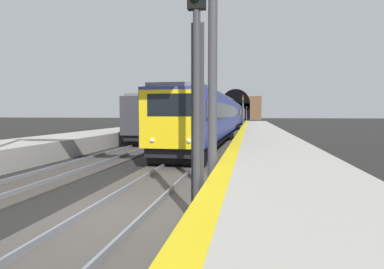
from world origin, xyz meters
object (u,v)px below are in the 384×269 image
object	(u,v)px
train_main_approaching	(230,115)
railway_signal_mid	(243,109)
train_adjacent_platform	(190,115)
railway_signal_near	(197,69)
overhead_signal_gantry	(81,10)
catenary_mast_near	(175,107)
railway_signal_far	(246,112)

from	to	relation	value
train_main_approaching	railway_signal_mid	distance (m)	2.68
train_adjacent_platform	railway_signal_mid	distance (m)	10.88
train_adjacent_platform	railway_signal_mid	size ratio (longest dim) A/B	7.95
train_adjacent_platform	railway_signal_near	xyz separation A→B (m)	(-35.36, -6.45, 1.20)
overhead_signal_gantry	railway_signal_near	bearing A→B (deg)	-125.49
train_adjacent_platform	train_main_approaching	bearing A→B (deg)	-23.44
train_main_approaching	train_adjacent_platform	bearing A→B (deg)	-22.34
overhead_signal_gantry	catenary_mast_near	world-z (taller)	overhead_signal_gantry
train_adjacent_platform	catenary_mast_near	bearing A→B (deg)	18.56
train_adjacent_platform	railway_signal_mid	bearing A→B (deg)	-36.34
train_adjacent_platform	catenary_mast_near	world-z (taller)	catenary_mast_near
railway_signal_mid	train_main_approaching	bearing A→B (deg)	-128.73
railway_signal_far	railway_signal_mid	bearing A→B (deg)	0.00
train_adjacent_platform	overhead_signal_gantry	bearing A→B (deg)	-175.82
railway_signal_near	train_main_approaching	bearing A→B (deg)	-177.55
train_main_approaching	railway_signal_near	size ratio (longest dim) A/B	13.79
railway_signal_far	overhead_signal_gantry	bearing A→B (deg)	-2.73
railway_signal_far	overhead_signal_gantry	distance (m)	88.29
train_adjacent_platform	catenary_mast_near	size ratio (longest dim) A/B	5.80
train_main_approaching	overhead_signal_gantry	world-z (taller)	overhead_signal_gantry
railway_signal_mid	overhead_signal_gantry	xyz separation A→B (m)	(-41.07, 4.20, 2.62)
railway_signal_near	catenary_mast_near	distance (m)	55.81
railway_signal_mid	overhead_signal_gantry	distance (m)	41.37
railway_signal_mid	catenary_mast_near	bearing A→B (deg)	-128.85
railway_signal_mid	railway_signal_far	distance (m)	47.07
train_main_approaching	railway_signal_far	distance (m)	45.54
railway_signal_near	overhead_signal_gantry	world-z (taller)	overhead_signal_gantry
catenary_mast_near	train_adjacent_platform	bearing A→B (deg)	-161.65
overhead_signal_gantry	railway_signal_mid	bearing A→B (deg)	-5.85
railway_signal_near	railway_signal_mid	xyz separation A→B (m)	(44.07, -0.00, -0.29)
train_main_approaching	railway_signal_far	world-z (taller)	railway_signal_far
railway_signal_mid	catenary_mast_near	xyz separation A→B (m)	(10.27, 12.75, 0.52)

